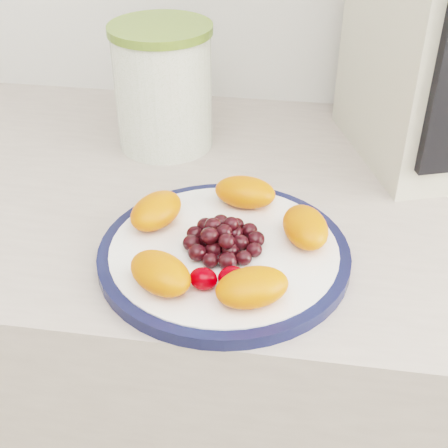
# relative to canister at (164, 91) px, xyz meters

# --- Properties ---
(counter) EXTENTS (3.50, 0.60, 0.90)m
(counter) POSITION_rel_canister_xyz_m (0.20, -0.11, -0.53)
(counter) COLOR #B5A69B
(counter) RESTS_ON floor
(cabinet_face) EXTENTS (3.48, 0.58, 0.84)m
(cabinet_face) POSITION_rel_canister_xyz_m (0.20, -0.11, -0.56)
(cabinet_face) COLOR #967B56
(cabinet_face) RESTS_ON floor
(plate_rim) EXTENTS (0.29, 0.29, 0.01)m
(plate_rim) POSITION_rel_canister_xyz_m (0.13, -0.27, -0.08)
(plate_rim) COLOR #11173A
(plate_rim) RESTS_ON counter
(plate_face) EXTENTS (0.26, 0.26, 0.02)m
(plate_face) POSITION_rel_canister_xyz_m (0.13, -0.27, -0.08)
(plate_face) COLOR white
(plate_face) RESTS_ON counter
(canister) EXTENTS (0.18, 0.18, 0.17)m
(canister) POSITION_rel_canister_xyz_m (0.00, 0.00, 0.00)
(canister) COLOR #4D6621
(canister) RESTS_ON counter
(canister_lid) EXTENTS (0.19, 0.19, 0.01)m
(canister_lid) POSITION_rel_canister_xyz_m (0.00, 0.00, 0.09)
(canister_lid) COLOR olive
(canister_lid) RESTS_ON canister
(appliance_body) EXTENTS (0.26, 0.31, 0.32)m
(appliance_body) POSITION_rel_canister_xyz_m (0.38, 0.04, 0.08)
(appliance_body) COLOR beige
(appliance_body) RESTS_ON counter
(fruit_plate) EXTENTS (0.25, 0.25, 0.04)m
(fruit_plate) POSITION_rel_canister_xyz_m (0.13, -0.28, -0.05)
(fruit_plate) COLOR #ED4A0E
(fruit_plate) RESTS_ON plate_face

